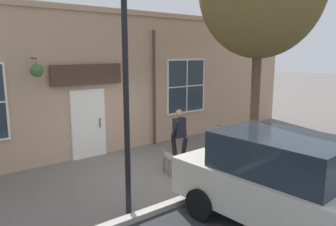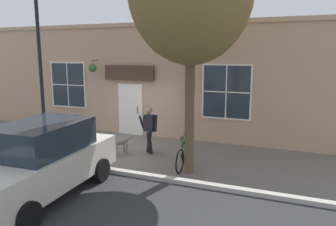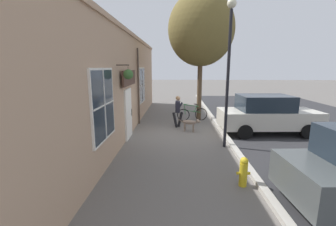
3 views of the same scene
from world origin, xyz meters
The scene contains 10 objects.
ground_plane centered at (0.00, 0.00, 0.00)m, with size 90.00×90.00×0.00m, color #66605B.
curb_and_road centered at (5.85, 0.00, 0.02)m, with size 10.10×28.00×0.12m.
storefront_facade centered at (-2.34, -0.02, 2.27)m, with size 0.95×18.00×4.52m.
pedestrian_walking centered at (-0.07, 1.22, 0.94)m, with size 0.55×0.57×1.59m.
dog_on_leash centered at (0.52, 0.40, 0.44)m, with size 1.07×0.43×0.65m.
street_tree_by_curb centered at (1.15, 3.03, 4.92)m, with size 3.59×3.23×6.97m.
leaning_bicycle centered at (0.76, 2.71, 0.38)m, with size 1.73×0.27×1.00m.
parked_car_mid_block centered at (3.97, 0.31, 0.88)m, with size 4.39×2.12×1.75m.
street_lamp centered at (1.70, -1.60, 3.39)m, with size 0.32×0.32×5.24m.
fire_hydrant centered at (1.57, -4.49, 0.40)m, with size 0.34×0.20×0.77m.
Camera 3 is at (-0.14, -9.81, 2.97)m, focal length 24.00 mm.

